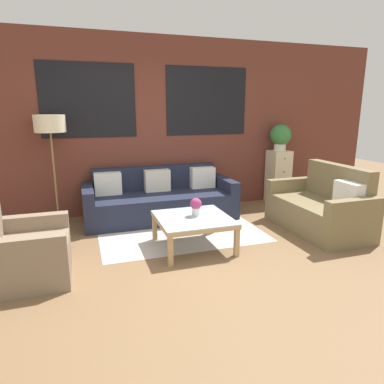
{
  "coord_description": "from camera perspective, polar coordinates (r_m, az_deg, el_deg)",
  "views": [
    {
      "loc": [
        -1.15,
        -3.12,
        1.68
      ],
      "look_at": [
        0.31,
        1.27,
        0.55
      ],
      "focal_mm": 32.0,
      "sensor_mm": 36.0,
      "label": 1
    }
  ],
  "objects": [
    {
      "name": "flower_vase",
      "position": [
        4.19,
        0.65,
        -2.29
      ],
      "size": [
        0.14,
        0.14,
        0.22
      ],
      "color": "silver",
      "rests_on": "coffee_table"
    },
    {
      "name": "ground_plane",
      "position": [
        3.73,
        1.63,
        -13.08
      ],
      "size": [
        16.0,
        16.0,
        0.0
      ],
      "primitive_type": "plane",
      "color": "brown"
    },
    {
      "name": "drawer_cabinet",
      "position": [
        6.43,
        14.14,
        2.49
      ],
      "size": [
        0.35,
        0.37,
        0.95
      ],
      "color": "beige",
      "rests_on": "ground_plane"
    },
    {
      "name": "armchair_corner",
      "position": [
        3.86,
        -26.31,
        -9.09
      ],
      "size": [
        0.8,
        0.85,
        0.84
      ],
      "color": "#84705B",
      "rests_on": "ground_plane"
    },
    {
      "name": "wall_back_brick",
      "position": [
        5.69,
        -6.85,
        10.87
      ],
      "size": [
        8.4,
        0.09,
        2.8
      ],
      "color": "brown",
      "rests_on": "ground_plane"
    },
    {
      "name": "rug",
      "position": [
        4.83,
        -1.99,
        -6.64
      ],
      "size": [
        2.22,
        1.48,
        0.0
      ],
      "color": "#BCB7B2",
      "rests_on": "ground_plane"
    },
    {
      "name": "settee_vintage",
      "position": [
        5.14,
        20.71,
        -2.65
      ],
      "size": [
        0.8,
        1.47,
        0.92
      ],
      "color": "olive",
      "rests_on": "ground_plane"
    },
    {
      "name": "couch_dark",
      "position": [
        5.39,
        -5.4,
        -1.38
      ],
      "size": [
        2.31,
        0.88,
        0.78
      ],
      "color": "#1E2338",
      "rests_on": "ground_plane"
    },
    {
      "name": "potted_plant",
      "position": [
        6.33,
        14.53,
        9.01
      ],
      "size": [
        0.37,
        0.37,
        0.46
      ],
      "color": "silver",
      "rests_on": "drawer_cabinet"
    },
    {
      "name": "coffee_table",
      "position": [
        4.2,
        0.22,
        -4.95
      ],
      "size": [
        0.87,
        0.87,
        0.4
      ],
      "color": "silver",
      "rests_on": "ground_plane"
    },
    {
      "name": "floor_lamp",
      "position": [
        5.26,
        -22.57,
        9.77
      ],
      "size": [
        0.43,
        0.43,
        1.6
      ],
      "color": "olive",
      "rests_on": "ground_plane"
    }
  ]
}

